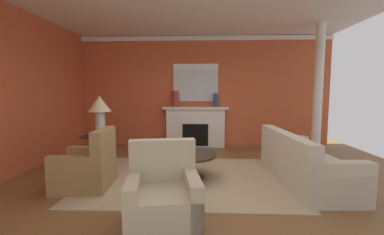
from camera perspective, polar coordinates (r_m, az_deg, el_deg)
name	(u,v)px	position (r m, az deg, el deg)	size (l,w,h in m)	color
ground_plane	(197,182)	(4.46, 1.07, -14.29)	(8.52, 8.52, 0.00)	brown
wall_fireplace	(199,92)	(7.23, 1.66, 5.81)	(7.15, 0.12, 3.06)	#C65633
wall_window	(13,92)	(5.65, -35.13, 4.75)	(0.12, 6.56, 3.06)	#C65633
crown_moulding	(199,38)	(7.29, 1.69, 17.30)	(7.15, 0.08, 0.12)	white
area_rug	(188,178)	(4.65, -0.87, -13.38)	(3.48, 2.61, 0.01)	tan
fireplace	(195,128)	(7.09, 0.79, -2.32)	(1.80, 0.35, 1.11)	white
mantel_mirror	(196,83)	(7.14, 0.83, 7.80)	(1.24, 0.04, 1.03)	silver
sofa	(302,165)	(4.76, 23.48, -9.72)	(1.01, 2.15, 0.85)	beige
armchair_near_window	(87,169)	(4.46, -22.40, -10.60)	(0.85, 0.85, 0.95)	#9E7A4C
armchair_facing_fireplace	(163,199)	(3.07, -6.44, -17.74)	(0.92, 0.92, 0.95)	#C1B293
coffee_table	(188,160)	(4.55, -0.88, -9.46)	(1.00, 1.00, 0.45)	#2D2319
side_table	(101,149)	(5.36, -19.67, -6.75)	(0.56, 0.56, 0.70)	#2D2319
table_lamp	(100,108)	(5.24, -19.98, 2.09)	(0.44, 0.44, 0.75)	beige
vase_mantel_left	(175,99)	(7.01, -3.73, 4.16)	(0.19, 0.19, 0.44)	#9E3328
vase_mantel_right	(216,100)	(6.98, 5.31, 3.88)	(0.12, 0.12, 0.37)	navy
book_red_cover	(185,152)	(4.52, -1.69, -7.81)	(0.23, 0.18, 0.04)	maroon
book_art_folio	(183,151)	(4.43, -2.13, -7.52)	(0.24, 0.19, 0.05)	maroon
column_white	(318,92)	(6.57, 26.37, 5.21)	(0.20, 0.20, 3.06)	white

